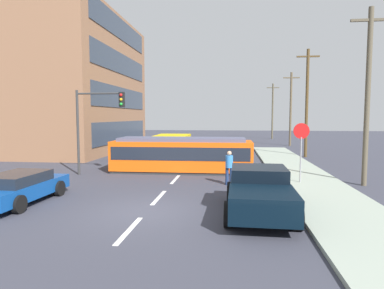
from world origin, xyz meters
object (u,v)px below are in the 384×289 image
traffic_light_mast (96,116)px  utility_pole_near (368,94)px  city_bus (171,146)px  pedestrian_crossing (229,166)px  pickup_truck_parked (259,191)px  streetcar_tram (182,154)px  utility_pole_far (291,108)px  parked_sedan_near (20,187)px  utility_pole_mid (307,101)px  utility_pole_distant (273,110)px  stop_sign (301,140)px

traffic_light_mast → utility_pole_near: size_ratio=0.57×
city_bus → pedestrian_crossing: (4.50, -8.60, -0.15)m
pickup_truck_parked → streetcar_tram: bearing=115.1°
pedestrian_crossing → streetcar_tram: bearing=128.4°
utility_pole_far → pedestrian_crossing: bearing=-106.3°
city_bus → utility_pole_near: utility_pole_near is taller
parked_sedan_near → pickup_truck_parked: bearing=-2.2°
utility_pole_near → utility_pole_mid: utility_pole_mid is taller
pedestrian_crossing → utility_pole_distant: utility_pole_distant is taller
pedestrian_crossing → utility_pole_mid: utility_pole_mid is taller
parked_sedan_near → stop_sign: (11.43, 4.87, 1.57)m
streetcar_tram → utility_pole_distant: bearing=74.1°
pedestrian_crossing → utility_pole_near: 7.36m
streetcar_tram → traffic_light_mast: 5.45m
pedestrian_crossing → utility_pole_distant: size_ratio=0.20×
streetcar_tram → traffic_light_mast: (-4.61, -1.74, 2.32)m
traffic_light_mast → utility_pole_near: (13.95, -1.26, 1.00)m
stop_sign → traffic_light_mast: 11.08m
pedestrian_crossing → utility_pole_near: (6.47, 0.62, 3.44)m
streetcar_tram → utility_pole_near: 10.36m
pickup_truck_parked → utility_pole_far: size_ratio=0.61×
pickup_truck_parked → parked_sedan_near: (-9.05, 0.35, -0.18)m
pickup_truck_parked → utility_pole_mid: (5.08, 16.91, 3.77)m
streetcar_tram → utility_pole_far: (9.55, 19.23, 3.26)m
utility_pole_distant → city_bus: bearing=-111.8°
parked_sedan_near → utility_pole_near: utility_pole_near is taller
city_bus → pickup_truck_parked: bearing=-67.4°
city_bus → pickup_truck_parked: city_bus is taller
utility_pole_mid → utility_pole_far: size_ratio=1.06×
parked_sedan_near → utility_pole_mid: bearing=49.5°
utility_pole_near → utility_pole_distant: size_ratio=1.02×
streetcar_tram → stop_sign: (6.31, -3.18, 1.12)m
traffic_light_mast → utility_pole_mid: (13.63, 10.25, 1.18)m
pickup_truck_parked → stop_sign: stop_sign is taller
stop_sign → utility_pole_distant: (2.64, 34.59, 2.10)m
pedestrian_crossing → stop_sign: size_ratio=0.58×
pedestrian_crossing → utility_pole_mid: 14.07m
streetcar_tram → utility_pole_near: size_ratio=0.99×
streetcar_tram → parked_sedan_near: (-5.12, -8.05, -0.45)m
pickup_truck_parked → utility_pole_far: (5.61, 27.63, 3.53)m
utility_pole_near → pickup_truck_parked: bearing=-135.1°
streetcar_tram → utility_pole_mid: bearing=43.3°
pedestrian_crossing → utility_pole_near: size_ratio=0.20×
traffic_light_mast → utility_pole_far: (14.16, 20.97, 0.94)m
streetcar_tram → utility_pole_distant: (8.96, 31.42, 3.22)m
utility_pole_near → utility_pole_far: 22.24m
pedestrian_crossing → traffic_light_mast: 8.09m
utility_pole_distant → pedestrian_crossing: bearing=-99.9°
pickup_truck_parked → pedestrian_crossing: bearing=102.6°
utility_pole_near → utility_pole_mid: 11.52m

